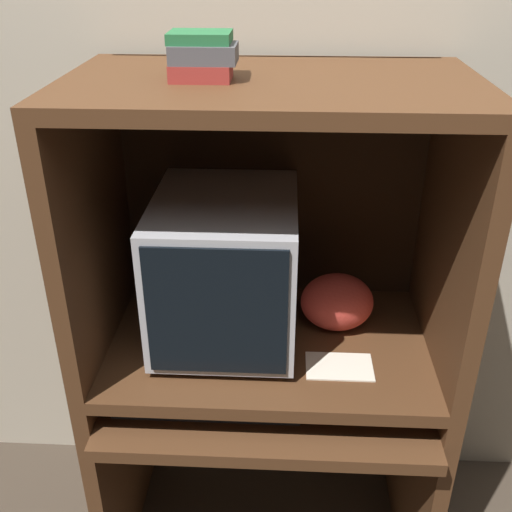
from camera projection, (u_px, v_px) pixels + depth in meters
wall_back at (275, 105)px, 1.66m from camera, size 6.00×0.06×2.60m
desk_base at (267, 442)px, 1.75m from camera, size 0.92×0.61×0.65m
desk_monitor_shelf at (269, 346)px, 1.63m from camera, size 0.92×0.56×0.10m
hutch_upper at (271, 179)px, 1.44m from camera, size 0.92×0.56×0.69m
crt_monitor at (226, 267)px, 1.56m from camera, size 0.36×0.45×0.39m
keyboard at (208, 399)px, 1.54m from camera, size 0.47×0.14×0.03m
mouse at (321, 401)px, 1.53m from camera, size 0.07×0.04×0.03m
snack_bag at (337, 302)px, 1.63m from camera, size 0.20×0.15×0.16m
book_stack at (202, 56)px, 1.26m from camera, size 0.14×0.11×0.10m
paper_card at (339, 366)px, 1.51m from camera, size 0.17×0.11×0.00m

